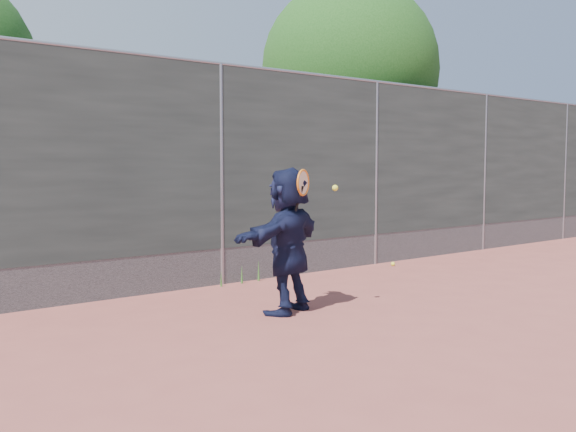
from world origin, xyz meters
TOP-DOWN VIEW (x-y plane):
  - ground at (0.00, 0.00)m, footprint 80.00×80.00m
  - player at (-0.33, 1.61)m, footprint 1.57×0.97m
  - ball_ground at (3.05, 3.14)m, footprint 0.07×0.07m
  - fence at (-0.00, 3.50)m, footprint 20.00×0.06m
  - swing_action at (-0.24, 1.40)m, footprint 0.57×0.19m
  - tree_right at (4.68, 5.75)m, footprint 3.78×3.60m
  - weed_clump at (0.29, 3.38)m, footprint 0.68×0.07m

SIDE VIEW (x-z plane):
  - ground at x=0.00m, z-range 0.00..0.00m
  - ball_ground at x=3.05m, z-range 0.00..0.07m
  - weed_clump at x=0.29m, z-range -0.02..0.28m
  - player at x=-0.33m, z-range 0.00..1.61m
  - swing_action at x=-0.24m, z-range 1.17..1.68m
  - fence at x=0.00m, z-range 0.07..3.09m
  - tree_right at x=4.68m, z-range 0.80..6.19m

